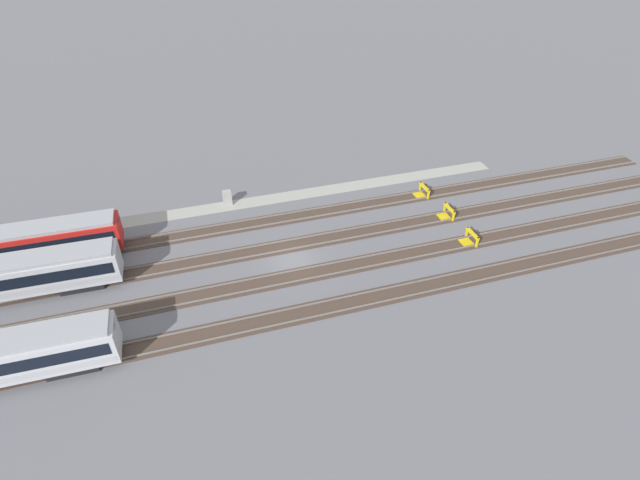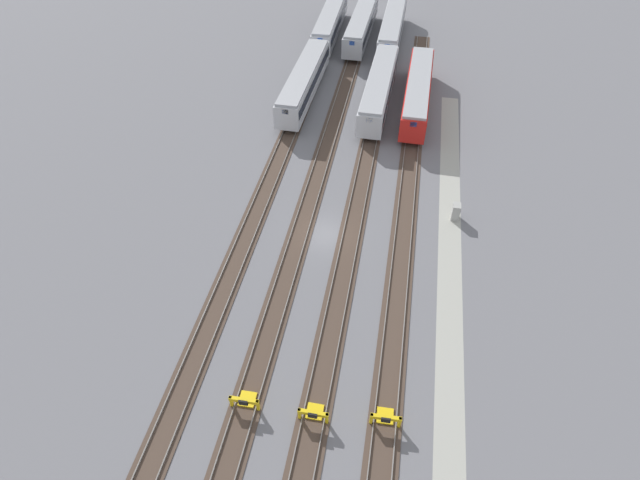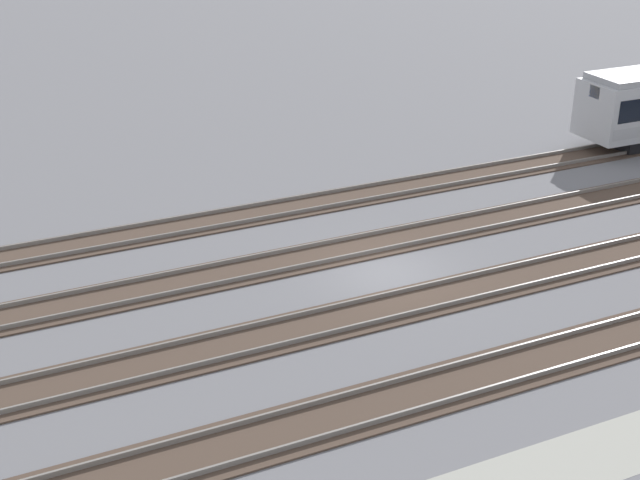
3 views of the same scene
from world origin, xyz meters
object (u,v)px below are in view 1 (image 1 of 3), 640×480
at_px(subway_car_front_row_rightmost, 5,278).
at_px(bumper_stop_nearest_track, 422,191).
at_px(subway_car_front_row_leftmost, 15,246).
at_px(bumper_stop_middle_track, 470,238).
at_px(bumper_stop_near_inner_track, 447,213).
at_px(electrical_cabinet, 227,198).

xyz_separation_m(subway_car_front_row_rightmost, bumper_stop_nearest_track, (-40.39, -4.60, -1.53)).
xyz_separation_m(subway_car_front_row_leftmost, bumper_stop_middle_track, (-40.91, 9.15, -1.53)).
xyz_separation_m(bumper_stop_near_inner_track, bumper_stop_middle_track, (0.03, 4.59, 0.00)).
height_order(bumper_stop_nearest_track, bumper_stop_middle_track, same).
xyz_separation_m(bumper_stop_nearest_track, electrical_cabinet, (20.84, -4.53, 0.29)).
distance_m(bumper_stop_near_inner_track, bumper_stop_middle_track, 4.59).
xyz_separation_m(subway_car_front_row_rightmost, bumper_stop_middle_track, (-40.91, 4.56, -1.53)).
distance_m(subway_car_front_row_leftmost, bumper_stop_nearest_track, 40.42).
distance_m(bumper_stop_nearest_track, bumper_stop_middle_track, 9.18).
height_order(bumper_stop_near_inner_track, electrical_cabinet, electrical_cabinet).
xyz_separation_m(subway_car_front_row_rightmost, electrical_cabinet, (-19.55, -9.14, -1.24)).
bearing_deg(bumper_stop_middle_track, bumper_stop_near_inner_track, -90.40).
height_order(subway_car_front_row_rightmost, bumper_stop_middle_track, subway_car_front_row_rightmost).
bearing_deg(subway_car_front_row_leftmost, subway_car_front_row_rightmost, 90.00).
xyz_separation_m(subway_car_front_row_leftmost, subway_car_front_row_rightmost, (0.00, 4.59, 0.00)).
bearing_deg(bumper_stop_middle_track, subway_car_front_row_leftmost, -12.60).
height_order(subway_car_front_row_leftmost, electrical_cabinet, subway_car_front_row_leftmost).
bearing_deg(subway_car_front_row_rightmost, subway_car_front_row_leftmost, -90.00).
distance_m(bumper_stop_near_inner_track, electrical_cabinet, 23.25).
height_order(subway_car_front_row_leftmost, bumper_stop_near_inner_track, subway_car_front_row_leftmost).
relative_size(subway_car_front_row_rightmost, electrical_cabinet, 11.29).
bearing_deg(bumper_stop_nearest_track, bumper_stop_middle_track, 93.25).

